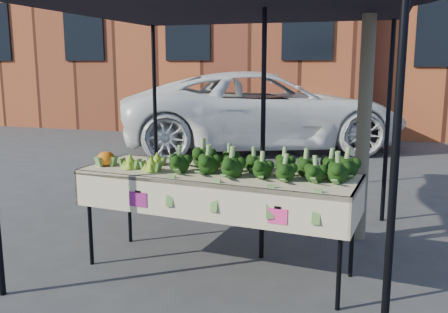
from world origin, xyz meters
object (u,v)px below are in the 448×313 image
table (217,222)px  vehicle (265,6)px  street_tree (368,39)px  canopy (229,112)px

table → vehicle: bearing=99.5°
street_tree → vehicle: bearing=113.4°
table → vehicle: 6.96m
street_tree → table: bearing=-133.5°
canopy → street_tree: street_tree is taller
table → canopy: bearing=95.0°
canopy → vehicle: size_ratio=0.53×
canopy → street_tree: (1.21, 0.75, 0.69)m
canopy → street_tree: size_ratio=0.77×
vehicle → street_tree: size_ratio=1.45×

